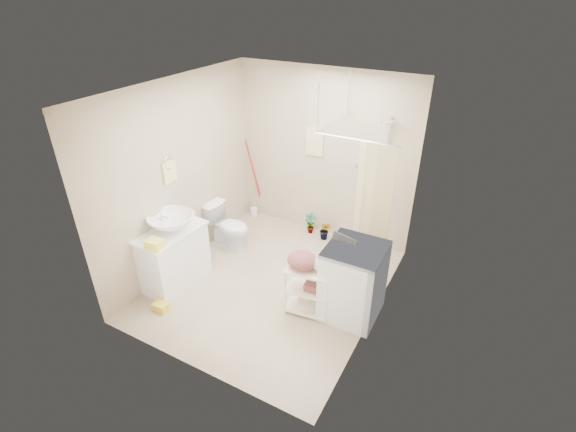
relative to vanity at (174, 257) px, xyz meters
The scene contains 23 objects.
floor 1.36m from the vanity, 26.23° to the left, with size 3.20×3.20×0.00m, color tan.
ceiling 2.55m from the vanity, 26.23° to the left, with size 2.80×3.20×0.04m, color silver.
wall_back 2.62m from the vanity, 61.89° to the left, with size 2.80×0.04×2.60m, color #BCAC91.
wall_front 1.79m from the vanity, 41.56° to the right, with size 2.80×0.04×2.60m, color #BCAC91.
wall_left 1.09m from the vanity, 112.77° to the left, with size 0.04×3.20×2.60m, color #BCAC91.
wall_right 2.77m from the vanity, 12.59° to the left, with size 0.04×3.20×2.60m, color #BCAC91.
vanity is the anchor object (origin of this frame).
sink 0.51m from the vanity, 90.84° to the left, with size 0.59×0.59×0.20m, color white.
counter_basket 0.61m from the vanity, 72.08° to the right, with size 0.20×0.15×0.11m, color #F5EE50.
floor_basket 0.66m from the vanity, 68.81° to the right, with size 0.26×0.20×0.14m, color yellow.
toilet 1.08m from the vanity, 83.62° to the left, with size 0.39×0.68×0.70m, color white.
mop 2.10m from the vanity, 92.31° to the left, with size 0.13×0.13×1.40m, color #AA1F13, non-canonical shape.
potted_plant_a 2.28m from the vanity, 62.68° to the left, with size 0.19×0.13×0.35m, color brown.
potted_plant_b 2.37m from the vanity, 55.56° to the left, with size 0.18×0.14×0.32m, color brown.
hanging_towel 2.62m from the vanity, 64.85° to the left, with size 0.28×0.03×0.42m, color beige.
towel_ring 1.15m from the vanity, 120.62° to the left, with size 0.04×0.22×0.34m, color #FEE194, non-canonical shape.
tp_holder 0.72m from the vanity, 107.83° to the left, with size 0.08×0.12×0.14m, color white, non-canonical shape.
shower 2.66m from the vanity, 38.90° to the left, with size 1.10×1.10×2.10m, color white, non-canonical shape.
shampoo_bottle_a 2.93m from the vanity, 49.07° to the left, with size 0.09×0.09×0.23m, color white.
shampoo_bottle_b 2.98m from the vanity, 48.14° to the left, with size 0.08×0.08×0.18m, color #4263A8.
washing_machine 2.37m from the vanity, 13.94° to the left, with size 0.66×0.68×0.96m, color silver.
laundry_rack 1.87m from the vanity, 10.67° to the left, with size 0.56×0.33×0.77m, color white, non-canonical shape.
ironing_board 2.12m from the vanity, 13.59° to the left, with size 0.30×0.09×1.08m, color black, non-canonical shape.
Camera 1 is at (2.33, -3.82, 3.62)m, focal length 26.00 mm.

